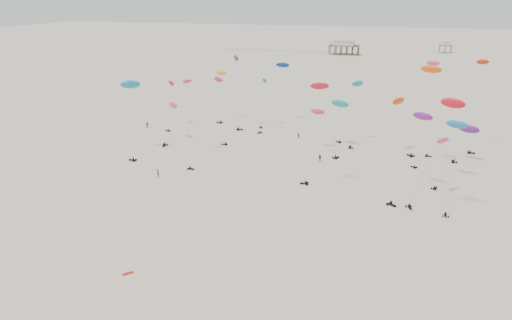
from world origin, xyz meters
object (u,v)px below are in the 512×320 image
(pavilion_small, at_px, (445,48))
(rig_0, at_px, (171,115))
(pavilion_main, at_px, (344,48))
(spectator_0, at_px, (158,176))
(rig_9, at_px, (220,93))
(rig_4, at_px, (415,137))

(pavilion_small, height_order, rig_0, rig_0)
(rig_0, bearing_deg, pavilion_main, -100.50)
(pavilion_main, xyz_separation_m, rig_0, (-25.18, -231.42, 3.58))
(pavilion_main, bearing_deg, spectator_0, -93.33)
(pavilion_small, bearing_deg, spectator_0, -106.33)
(rig_0, relative_size, rig_9, 0.60)
(rig_4, relative_size, rig_9, 0.99)
(pavilion_main, distance_m, rig_4, 257.19)
(spectator_0, bearing_deg, rig_9, -50.52)
(rig_9, bearing_deg, rig_0, 113.76)
(pavilion_small, bearing_deg, rig_0, -110.01)
(spectator_0, bearing_deg, pavilion_main, -50.52)
(pavilion_main, distance_m, pavilion_small, 76.16)
(pavilion_small, distance_m, rig_4, 284.66)
(pavilion_main, xyz_separation_m, pavilion_small, (70.00, 30.00, -0.74))
(pavilion_main, bearing_deg, rig_4, -80.20)
(pavilion_main, relative_size, pavilion_small, 2.33)
(rig_9, bearing_deg, spectator_0, 163.37)
(rig_0, bearing_deg, rig_9, -147.24)
(rig_0, distance_m, spectator_0, 31.98)
(pavilion_small, distance_m, rig_0, 278.24)
(pavilion_main, height_order, rig_9, rig_9)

